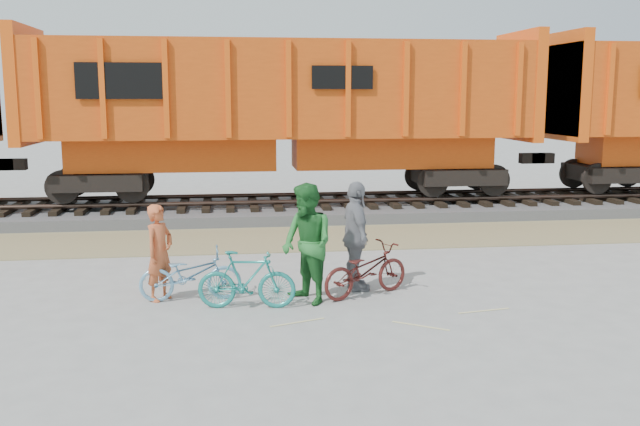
# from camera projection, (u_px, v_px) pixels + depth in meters

# --- Properties ---
(ground) EXTENTS (120.00, 120.00, 0.00)m
(ground) POSITION_uv_depth(u_px,v_px,m) (354.00, 305.00, 11.65)
(ground) COLOR #9E9E99
(ground) RESTS_ON ground
(gravel_strip) EXTENTS (120.00, 3.00, 0.02)m
(gravel_strip) POSITION_uv_depth(u_px,v_px,m) (313.00, 238.00, 17.03)
(gravel_strip) COLOR #9C8E61
(gravel_strip) RESTS_ON ground
(ballast_bed) EXTENTS (120.00, 4.00, 0.30)m
(ballast_bed) POSITION_uv_depth(u_px,v_px,m) (299.00, 209.00, 20.43)
(ballast_bed) COLOR slate
(ballast_bed) RESTS_ON ground
(track) EXTENTS (120.00, 2.60, 0.24)m
(track) POSITION_uv_depth(u_px,v_px,m) (299.00, 198.00, 20.38)
(track) COLOR black
(track) RESTS_ON ballast_bed
(hopper_car_center) EXTENTS (14.00, 3.13, 4.65)m
(hopper_car_center) POSITION_uv_depth(u_px,v_px,m) (284.00, 109.00, 19.91)
(hopper_car_center) COLOR black
(hopper_car_center) RESTS_ON track
(bicycle_blue) EXTENTS (1.71, 0.66, 0.88)m
(bicycle_blue) POSITION_uv_depth(u_px,v_px,m) (190.00, 274.00, 11.85)
(bicycle_blue) COLOR #6AA1C4
(bicycle_blue) RESTS_ON ground
(bicycle_teal) EXTENTS (1.62, 0.64, 0.95)m
(bicycle_teal) POSITION_uv_depth(u_px,v_px,m) (247.00, 280.00, 11.39)
(bicycle_teal) COLOR #1D847A
(bicycle_teal) RESTS_ON ground
(bicycle_maroon) EXTENTS (1.80, 1.31, 0.90)m
(bicycle_maroon) POSITION_uv_depth(u_px,v_px,m) (366.00, 270.00, 12.12)
(bicycle_maroon) COLOR #4E1B17
(bicycle_maroon) RESTS_ON ground
(person_solo) EXTENTS (0.65, 0.70, 1.62)m
(person_solo) POSITION_uv_depth(u_px,v_px,m) (160.00, 253.00, 11.82)
(person_solo) COLOR #C4572E
(person_solo) RESTS_ON ground
(person_man) EXTENTS (1.11, 1.20, 1.98)m
(person_man) POSITION_uv_depth(u_px,v_px,m) (307.00, 244.00, 11.63)
(person_man) COLOR #236A2A
(person_man) RESTS_ON ground
(person_woman) EXTENTS (0.58, 1.17, 1.92)m
(person_woman) POSITION_uv_depth(u_px,v_px,m) (356.00, 236.00, 12.41)
(person_woman) COLOR gray
(person_woman) RESTS_ON ground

